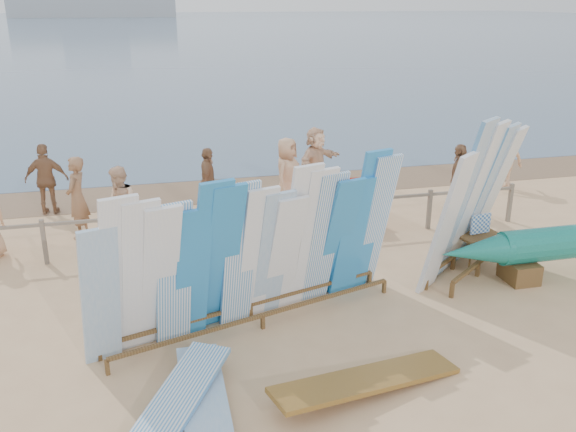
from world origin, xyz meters
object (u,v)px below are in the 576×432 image
object	(u,v)px
beach_chair_left	(226,216)
beachgoer_extra_1	(47,179)
vendor_table	(478,250)
flat_board_e	(168,428)
main_surfboard_rack	(256,255)
beachgoer_extra_0	(506,158)
flat_board_a	(207,420)
beachgoer_1	(77,198)
beach_chair_right	(314,217)
beachgoer_6	(287,175)
flat_board_c	(367,390)
side_surfboard_rack	(472,204)
stroller	(359,208)
beachgoer_4	(208,181)
beachgoer_5	(316,161)
beachgoer_10	(458,179)
beachgoer_2	(120,206)

from	to	relation	value
beach_chair_left	beachgoer_extra_1	distance (m)	4.41
vendor_table	flat_board_e	size ratio (longest dim) A/B	0.40
main_surfboard_rack	beachgoer_extra_0	distance (m)	9.66
main_surfboard_rack	flat_board_a	bearing A→B (deg)	-132.87
beachgoer_1	beach_chair_right	bearing A→B (deg)	99.25
main_surfboard_rack	beachgoer_6	world-z (taller)	main_surfboard_rack
main_surfboard_rack	flat_board_c	xyz separation A→B (m)	(1.05, -2.08, -1.16)
side_surfboard_rack	stroller	xyz separation A→B (m)	(-1.06, 2.86, -0.94)
beachgoer_4	vendor_table	bearing A→B (deg)	-120.93
vendor_table	beachgoer_1	distance (m)	8.19
beachgoer_1	beachgoer_4	bearing A→B (deg)	124.60
beachgoer_extra_0	beachgoer_5	bearing A→B (deg)	-7.50
beach_chair_right	beachgoer_10	distance (m)	3.57
flat_board_e	beach_chair_right	world-z (taller)	beach_chair_right
beachgoer_5	vendor_table	bearing A→B (deg)	-112.98
vendor_table	flat_board_c	size ratio (longest dim) A/B	0.40
flat_board_c	beachgoer_5	distance (m)	8.53
beachgoer_10	beachgoer_4	distance (m)	5.86
main_surfboard_rack	beach_chair_right	world-z (taller)	main_surfboard_rack
beachgoer_2	beachgoer_10	bearing A→B (deg)	76.88
side_surfboard_rack	flat_board_e	bearing A→B (deg)	171.76
stroller	beachgoer_6	xyz separation A→B (m)	(-1.31, 1.41, 0.48)
beach_chair_left	beachgoer_extra_0	bearing A→B (deg)	2.06
flat_board_a	beach_chair_left	xyz separation A→B (m)	(1.21, 6.54, 0.26)
beach_chair_right	beachgoer_10	xyz separation A→B (m)	(3.52, 0.09, 0.60)
beachgoer_1	beachgoer_2	world-z (taller)	beachgoer_1
flat_board_c	beachgoer_1	xyz separation A→B (m)	(-4.01, 6.61, 0.88)
beach_chair_left	beachgoer_2	world-z (taller)	beachgoer_2
beachgoer_2	stroller	bearing A→B (deg)	74.64
flat_board_e	beachgoer_5	size ratio (longest dim) A/B	1.52
vendor_table	beachgoer_1	world-z (taller)	beachgoer_1
beach_chair_left	vendor_table	bearing A→B (deg)	-44.56
beach_chair_right	stroller	size ratio (longest dim) A/B	0.83
flat_board_e	beachgoer_2	xyz separation A→B (m)	(-0.56, 6.17, 0.82)
beachgoer_6	beachgoer_4	distance (m)	1.87
beachgoer_2	beachgoer_extra_1	size ratio (longest dim) A/B	0.97
beachgoer_6	beachgoer_2	world-z (taller)	beachgoer_6
flat_board_a	main_surfboard_rack	bearing A→B (deg)	65.12
beach_chair_right	vendor_table	bearing A→B (deg)	-44.82
beach_chair_left	beachgoer_5	distance (m)	3.26
beachgoer_2	side_surfboard_rack	bearing A→B (deg)	50.56
beachgoer_10	beachgoer_6	size ratio (longest dim) A/B	0.95
beachgoer_extra_0	beachgoer_6	bearing A→B (deg)	3.45
flat_board_e	beachgoer_extra_1	bearing A→B (deg)	135.43
beachgoer_6	vendor_table	bearing A→B (deg)	-110.24
beachgoer_1	beachgoer_5	bearing A→B (deg)	123.09
flat_board_c	stroller	bearing A→B (deg)	-33.35
flat_board_c	stroller	size ratio (longest dim) A/B	2.61
flat_board_a	beach_chair_right	size ratio (longest dim) A/B	3.16
beachgoer_6	flat_board_e	bearing A→B (deg)	-167.41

